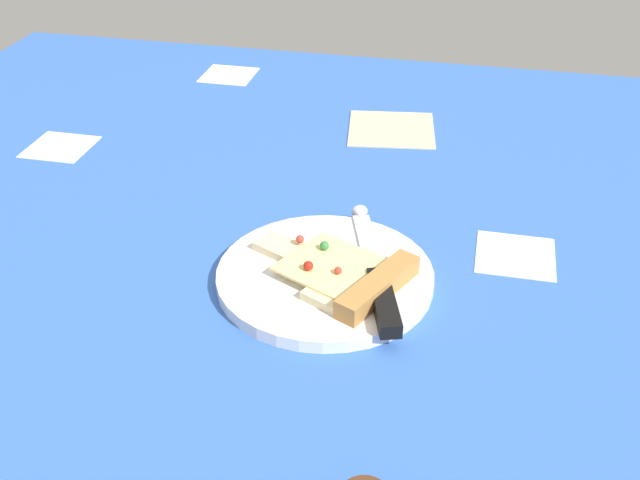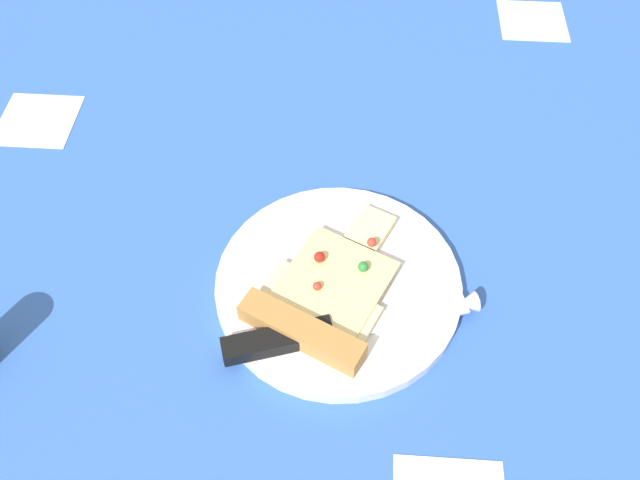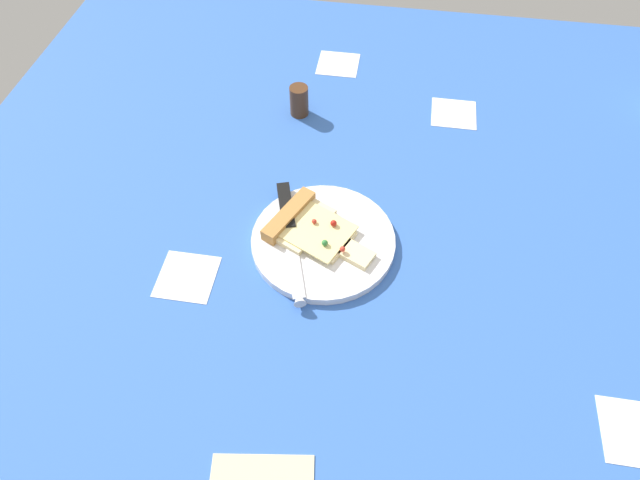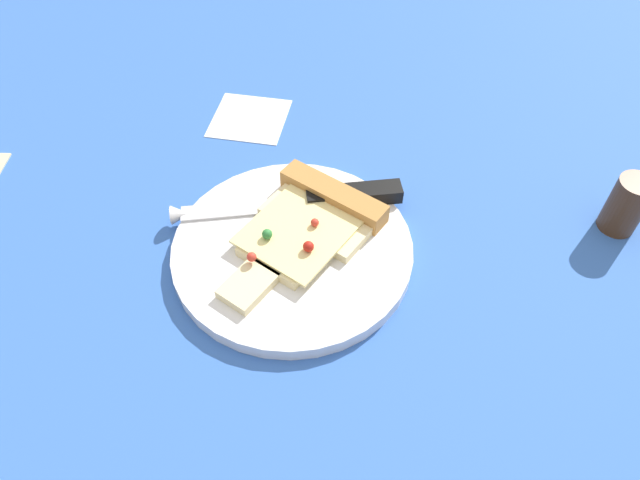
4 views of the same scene
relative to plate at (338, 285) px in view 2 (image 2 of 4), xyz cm
name	(u,v)px [view 2 (image 2 of 4)]	position (x,y,z in cm)	size (l,w,h in cm)	color
ground_plane	(320,273)	(2.78, 1.93, -2.24)	(149.40, 149.40, 3.00)	#3360B7
plate	(338,285)	(0.00, 0.00, 0.00)	(23.82, 23.82, 1.48)	silver
pizza_slice	(325,297)	(-2.35, 1.13, 1.52)	(19.06, 14.88, 2.36)	beige
knife	(327,331)	(-5.84, 0.71, 1.34)	(9.19, 23.53, 2.45)	silver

